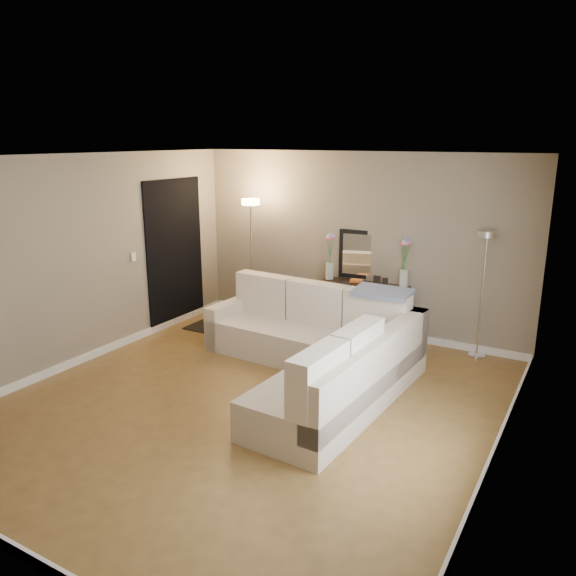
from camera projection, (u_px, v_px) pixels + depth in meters
The scene contains 22 objects.
floor at pixel (251, 403), 6.08m from camera, with size 5.00×5.50×0.01m, color olive.
ceiling at pixel (247, 156), 5.41m from camera, with size 5.00×5.50×0.01m, color white.
wall_back at pixel (356, 244), 8.05m from camera, with size 5.00×0.02×2.60m, color gray.
wall_left at pixel (81, 261), 6.96m from camera, with size 0.02×5.50×2.60m, color gray.
wall_right at pixel (507, 327), 4.53m from camera, with size 0.02×5.50×2.60m, color gray.
baseboard_back at pixel (353, 327), 8.36m from camera, with size 5.00×0.03×0.10m, color white.
baseboard_front at pixel (26, 556), 3.78m from camera, with size 5.00×0.03×0.10m, color white.
baseboard_left at pixel (91, 355), 7.27m from camera, with size 0.03×5.50×0.10m, color white.
baseboard_right at pixel (489, 462), 4.87m from camera, with size 0.03×5.50×0.10m, color white.
doorway at pixel (175, 253), 8.42m from camera, with size 0.02×1.20×2.20m, color black.
switch_plate at pixel (133, 257), 7.68m from camera, with size 0.02×0.08×0.12m, color white.
sectional_sofa at pixel (319, 349), 6.63m from camera, with size 2.79×2.78×0.97m.
throw_blanket at pixel (382, 292), 6.76m from camera, with size 0.69×0.40×0.05m, color slate.
console_table at pixel (359, 305), 8.07m from camera, with size 1.30×0.48×0.78m.
leaning_mirror at pixel (369, 255), 8.00m from camera, with size 0.90×0.14×0.71m.
table_decor at pixel (365, 281), 7.91m from camera, with size 0.55×0.14×0.13m.
flower_vase_left at pixel (330, 260), 8.08m from camera, with size 0.15×0.13×0.67m.
flower_vase_right at pixel (404, 266), 7.67m from camera, with size 0.15×0.13×0.67m.
floor_lamp_lit at pixel (251, 237), 8.41m from camera, with size 0.27×0.27×1.90m.
floor_lamp_unlit at pixel (485, 270), 7.05m from camera, with size 0.29×0.29×1.66m.
charcoal_rug at pixel (234, 326), 8.50m from camera, with size 1.24×0.93×0.02m, color black.
black_bag at pixel (219, 320), 8.49m from camera, with size 0.35×0.25×0.23m, color black.
Camera 1 is at (3.13, -4.60, 2.78)m, focal length 35.00 mm.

